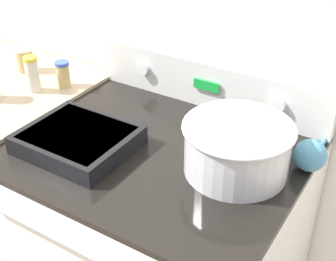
# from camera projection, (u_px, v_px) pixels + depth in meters

# --- Properties ---
(kitchen_wall) EXTENTS (8.00, 0.05, 2.50)m
(kitchen_wall) POSITION_uv_depth(u_px,v_px,m) (224.00, 9.00, 1.43)
(kitchen_wall) COLOR silver
(kitchen_wall) RESTS_ON ground_plane
(control_panel) EXTENTS (0.80, 0.07, 0.15)m
(control_panel) POSITION_uv_depth(u_px,v_px,m) (211.00, 84.00, 1.51)
(control_panel) COLOR silver
(control_panel) RESTS_ON stove_range
(side_counter) EXTENTS (0.65, 0.67, 0.96)m
(side_counter) POSITION_uv_depth(u_px,v_px,m) (10.00, 191.00, 1.90)
(side_counter) COLOR #896B4C
(side_counter) RESTS_ON ground_plane
(mixing_bowl) EXTENTS (0.29, 0.29, 0.14)m
(mixing_bowl) POSITION_uv_depth(u_px,v_px,m) (237.00, 146.00, 1.20)
(mixing_bowl) COLOR silver
(mixing_bowl) RESTS_ON stove_range
(casserole_dish) EXTENTS (0.30, 0.26, 0.05)m
(casserole_dish) POSITION_uv_depth(u_px,v_px,m) (78.00, 139.00, 1.31)
(casserole_dish) COLOR black
(casserole_dish) RESTS_ON stove_range
(ladle) EXTENTS (0.09, 0.31, 0.09)m
(ladle) POSITION_uv_depth(u_px,v_px,m) (311.00, 155.00, 1.23)
(ladle) COLOR teal
(ladle) RESTS_ON stove_range
(spice_jar_blue_cap) EXTENTS (0.05, 0.05, 0.09)m
(spice_jar_blue_cap) POSITION_uv_depth(u_px,v_px,m) (63.00, 74.00, 1.61)
(spice_jar_blue_cap) COLOR tan
(spice_jar_blue_cap) RESTS_ON side_counter
(spice_jar_yellow_cap) EXTENTS (0.05, 0.05, 0.12)m
(spice_jar_yellow_cap) POSITION_uv_depth(u_px,v_px,m) (32.00, 74.00, 1.57)
(spice_jar_yellow_cap) COLOR beige
(spice_jar_yellow_cap) RESTS_ON side_counter
(spice_jar_white_cap) EXTENTS (0.06, 0.06, 0.09)m
(spice_jar_white_cap) POSITION_uv_depth(u_px,v_px,m) (25.00, 59.00, 1.72)
(spice_jar_white_cap) COLOR tan
(spice_jar_white_cap) RESTS_ON side_counter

